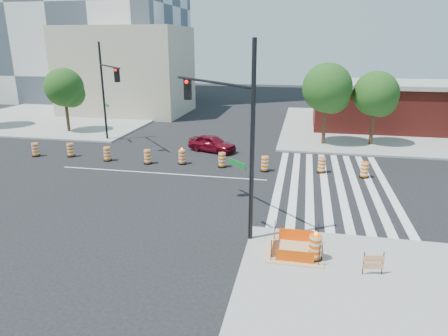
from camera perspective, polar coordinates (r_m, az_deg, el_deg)
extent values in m
plane|color=black|center=(26.54, -9.05, -0.75)|extent=(120.00, 120.00, 0.00)
cube|color=gray|center=(43.31, 23.27, 5.22)|extent=(22.00, 22.00, 0.15)
cube|color=gray|center=(50.25, -21.46, 6.95)|extent=(22.00, 22.00, 0.15)
cube|color=silver|center=(24.99, 7.99, -1.84)|extent=(0.45, 13.50, 0.01)
cube|color=silver|center=(24.96, 10.05, -1.97)|extent=(0.45, 13.50, 0.01)
cube|color=silver|center=(24.97, 12.11, -2.09)|extent=(0.45, 13.50, 0.01)
cube|color=silver|center=(25.00, 14.17, -2.21)|extent=(0.45, 13.50, 0.01)
cube|color=silver|center=(25.07, 16.22, -2.33)|extent=(0.45, 13.50, 0.01)
cube|color=silver|center=(25.17, 18.26, -2.44)|extent=(0.45, 13.50, 0.01)
cube|color=silver|center=(25.31, 20.28, -2.55)|extent=(0.45, 13.50, 0.01)
cube|color=silver|center=(25.47, 22.28, -2.65)|extent=(0.45, 13.50, 0.01)
cube|color=silver|center=(26.54, -9.05, -0.74)|extent=(14.00, 0.12, 0.01)
cube|color=tan|center=(16.64, 10.12, -11.64)|extent=(2.20, 2.20, 0.05)
cube|color=#FF4D05|center=(15.73, 10.07, -12.42)|extent=(1.44, 0.02, 0.55)
cube|color=#FF4D05|center=(17.32, 10.26, -9.49)|extent=(1.44, 0.02, 0.55)
cube|color=#FF4D05|center=(16.54, 7.00, -10.68)|extent=(0.02, 1.44, 0.55)
cube|color=#FF4D05|center=(16.54, 13.34, -11.05)|extent=(0.02, 1.44, 0.55)
cylinder|color=black|center=(15.67, 6.75, -11.64)|extent=(0.04, 0.04, 0.90)
cylinder|color=black|center=(15.67, 13.46, -12.04)|extent=(0.04, 0.04, 0.90)
cylinder|color=black|center=(17.26, 7.27, -8.77)|extent=(0.04, 0.04, 0.90)
cylinder|color=black|center=(17.26, 13.31, -9.13)|extent=(0.04, 0.04, 0.90)
cube|color=maroon|center=(42.97, 23.59, 7.86)|extent=(16.00, 8.00, 4.20)
cube|color=gray|center=(42.71, 23.97, 10.89)|extent=(16.50, 8.50, 0.40)
cube|color=#B9AC8D|center=(50.30, -13.68, 13.33)|extent=(14.00, 10.00, 10.00)
imported|color=maroon|center=(31.38, -1.71, 3.55)|extent=(4.17, 2.78, 1.32)
cylinder|color=black|center=(16.03, 4.06, 3.25)|extent=(0.19, 0.19, 8.23)
cylinder|color=black|center=(18.15, -1.88, 12.20)|extent=(4.47, 4.44, 0.12)
cube|color=black|center=(20.06, -5.21, 11.16)|extent=(0.33, 0.29, 1.03)
sphere|color=#FF0C0C|center=(19.85, -5.38, 12.14)|extent=(0.19, 0.19, 0.19)
cube|color=#0C591E|center=(17.09, 1.88, 0.61)|extent=(0.91, 0.90, 0.26)
cylinder|color=black|center=(35.99, -16.88, 10.39)|extent=(0.18, 0.18, 8.15)
cylinder|color=black|center=(32.84, -16.06, 13.78)|extent=(4.02, 4.76, 0.12)
cube|color=black|center=(30.79, -15.05, 12.71)|extent=(0.33, 0.29, 1.02)
sphere|color=#FF0C0C|center=(30.60, -15.25, 13.34)|extent=(0.18, 0.18, 0.18)
cube|color=#0C591E|center=(35.13, -16.38, 8.59)|extent=(0.82, 0.96, 0.25)
cylinder|color=black|center=(16.23, 12.77, -12.50)|extent=(0.61, 0.61, 0.10)
cylinder|color=#FF5F05|center=(15.99, 12.90, -10.92)|extent=(0.49, 0.49, 0.96)
sphere|color=#FF990C|center=(15.74, 13.03, -9.13)|extent=(0.16, 0.16, 0.16)
cube|color=#FF5F05|center=(15.62, 20.60, -12.05)|extent=(0.77, 0.20, 0.26)
cube|color=#FF5F05|center=(15.76, 20.49, -12.97)|extent=(0.77, 0.20, 0.20)
cylinder|color=black|center=(15.59, 19.31, -12.73)|extent=(0.04, 0.04, 0.91)
cylinder|color=black|center=(15.83, 21.73, -12.52)|extent=(0.04, 0.04, 0.91)
cylinder|color=#382314|center=(40.74, -21.51, 7.35)|extent=(0.29, 0.29, 3.79)
sphere|color=#124013|center=(40.44, -21.89, 10.65)|extent=(3.56, 3.56, 3.56)
sphere|color=#124013|center=(40.49, -21.03, 9.90)|extent=(2.61, 2.61, 2.61)
sphere|color=#124013|center=(40.52, -22.42, 10.09)|extent=(2.37, 2.37, 2.37)
cylinder|color=#382314|center=(34.04, 14.18, 6.63)|extent=(0.29, 0.29, 4.22)
sphere|color=#124013|center=(33.67, 14.52, 11.04)|extent=(3.96, 3.96, 3.96)
sphere|color=#124013|center=(34.05, 15.19, 9.93)|extent=(2.90, 2.90, 2.90)
sphere|color=#124013|center=(33.52, 13.84, 10.38)|extent=(2.64, 2.64, 2.64)
cylinder|color=#382314|center=(35.07, 20.46, 6.04)|extent=(0.31, 0.31, 3.83)
sphere|color=#124013|center=(34.72, 20.88, 9.90)|extent=(3.59, 3.59, 3.59)
sphere|color=#124013|center=(35.16, 21.49, 8.93)|extent=(2.63, 2.63, 2.63)
sphere|color=#124013|center=(34.52, 20.22, 9.33)|extent=(2.39, 2.39, 2.39)
cylinder|color=black|center=(33.33, -25.24, 1.61)|extent=(0.60, 0.60, 0.10)
cylinder|color=#FF5F05|center=(33.22, -25.35, 2.44)|extent=(0.48, 0.48, 0.95)
cylinder|color=black|center=(32.19, -20.99, 1.62)|extent=(0.60, 0.60, 0.10)
cylinder|color=#FF5F05|center=(32.07, -21.09, 2.48)|extent=(0.48, 0.48, 0.95)
cylinder|color=black|center=(30.19, -16.27, 1.09)|extent=(0.60, 0.60, 0.10)
cylinder|color=#FF5F05|center=(30.06, -16.35, 2.00)|extent=(0.48, 0.48, 0.95)
cylinder|color=black|center=(28.78, -10.81, 0.70)|extent=(0.60, 0.60, 0.10)
cylinder|color=#FF5F05|center=(28.64, -10.86, 1.65)|extent=(0.48, 0.48, 0.95)
cylinder|color=black|center=(28.36, -5.99, 0.67)|extent=(0.60, 0.60, 0.10)
cylinder|color=#FF5F05|center=(28.22, -6.02, 1.64)|extent=(0.48, 0.48, 0.95)
sphere|color=#FF990C|center=(28.08, -6.05, 2.72)|extent=(0.16, 0.16, 0.16)
cylinder|color=black|center=(27.50, -0.28, 0.23)|extent=(0.60, 0.60, 0.10)
cylinder|color=#FF5F05|center=(27.36, -0.28, 1.23)|extent=(0.48, 0.48, 0.95)
cylinder|color=black|center=(26.77, 5.82, -0.35)|extent=(0.60, 0.60, 0.10)
cylinder|color=#FF5F05|center=(26.63, 5.85, 0.68)|extent=(0.48, 0.48, 0.95)
cylinder|color=black|center=(27.11, 13.70, -0.54)|extent=(0.60, 0.60, 0.10)
cylinder|color=#FF5F05|center=(26.96, 13.77, 0.47)|extent=(0.48, 0.48, 0.95)
cylinder|color=black|center=(26.88, 19.35, -1.20)|extent=(0.60, 0.60, 0.10)
cylinder|color=#FF5F05|center=(26.73, 19.46, -0.19)|extent=(0.48, 0.48, 0.95)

